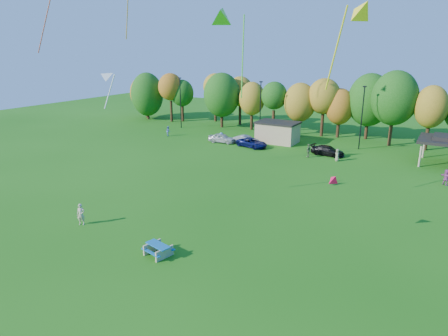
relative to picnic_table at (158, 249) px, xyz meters
The scene contains 19 objects.
ground 3.47m from the picnic_table, 14.46° to the right, with size 160.00×160.00×0.00m, color #19600F.
tree_line 45.04m from the picnic_table, 87.06° to the left, with size 93.57×10.55×11.15m.
lamp_posts 39.75m from the picnic_table, 82.26° to the left, with size 64.50×0.25×9.09m.
utility_building 37.76m from the picnic_table, 100.19° to the left, with size 6.30×4.30×3.25m.
picnic_table is the anchor object (origin of this frame).
kite_flyer 8.88m from the picnic_table, behind, with size 0.67×0.44×1.84m, color #C8AD96.
car_a 35.43m from the picnic_table, 113.27° to the left, with size 1.72×4.27×1.46m, color #BABABA.
car_b 35.08m from the picnic_table, 107.08° to the left, with size 1.40×4.02×1.33m, color gray.
car_c 33.42m from the picnic_table, 105.03° to the left, with size 2.22×4.81×1.34m, color #0C114B.
car_d 33.42m from the picnic_table, 85.89° to the left, with size 1.86×4.57×1.33m, color black.
far_person_0 31.00m from the picnic_table, 89.16° to the left, with size 1.09×0.45×1.86m, color #627D4D.
far_person_1 35.72m from the picnic_table, 113.51° to the left, with size 1.01×0.58×1.56m, color #4A6EA4.
far_person_3 40.35m from the picnic_table, 126.97° to the left, with size 0.79×0.62×1.64m, color #526BB6.
far_person_4 31.40m from the picnic_table, 82.10° to the left, with size 0.79×0.51×1.62m, color gray.
far_person_5 32.38m from the picnic_table, 58.37° to the left, with size 1.62×0.51×1.74m, color #A54491.
kite_2 13.73m from the picnic_table, 40.26° to the left, with size 1.32×1.36×1.08m.
kite_4 20.25m from the picnic_table, 25.64° to the left, with size 2.85×2.82×5.51m.
kite_6 14.46m from the picnic_table, 152.28° to the left, with size 1.89×1.77×3.40m.
kite_9 18.36m from the picnic_table, 88.73° to the left, with size 2.72×4.50×7.64m.
Camera 1 is at (13.63, -18.78, 14.25)m, focal length 32.00 mm.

